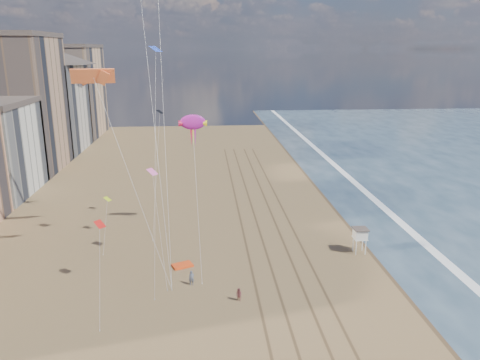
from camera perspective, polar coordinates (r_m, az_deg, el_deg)
name	(u,v)px	position (r m, az deg, el deg)	size (l,w,h in m)	color
wet_sand	(361,210)	(79.87, 14.50, -3.54)	(260.00, 260.00, 0.00)	#42301E
foam	(385,209)	(81.32, 17.31, -3.41)	(260.00, 260.00, 0.00)	white
tracks	(271,236)	(66.96, 3.75, -6.83)	(7.68, 120.00, 0.01)	brown
buildings	(7,112)	(105.08, -26.55, 7.46)	(34.72, 131.35, 29.00)	#C6B284
lifeguard_stand	(360,234)	(62.60, 14.44, -6.39)	(1.87, 1.87, 3.38)	silver
grounded_kite	(182,265)	(58.44, -7.04, -10.28)	(2.38, 1.52, 0.27)	#FC4915
show_kite	(193,123)	(64.92, -5.77, 6.98)	(3.97, 8.63, 22.24)	#B01B9B
kite_flyer_a	(192,278)	(53.81, -5.92, -11.79)	(0.62, 0.41, 1.71)	slate
kite_flyer_b	(239,295)	(50.49, -0.13, -13.83)	(0.71, 0.56, 1.47)	#8D484A
small_kites	(137,146)	(58.54, -12.44, 4.10)	(10.09, 19.70, 20.95)	#FF63B8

